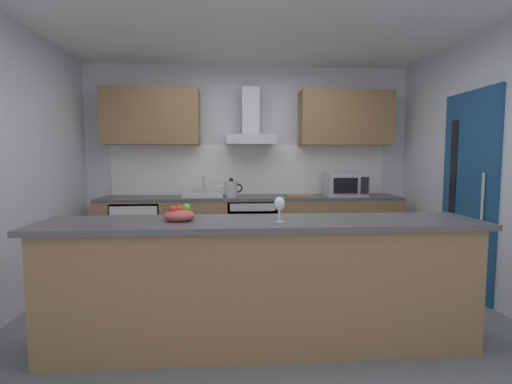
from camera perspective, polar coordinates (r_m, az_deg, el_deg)
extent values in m
cube|color=slate|center=(3.58, 0.83, -17.85)|extent=(5.29, 4.74, 0.02)
cube|color=white|center=(3.52, 0.89, 25.43)|extent=(5.29, 4.74, 0.02)
cube|color=silver|center=(5.22, -1.00, 4.12)|extent=(5.29, 0.12, 2.60)
cube|color=silver|center=(4.13, 33.06, 3.07)|extent=(0.12, 4.74, 2.60)
cube|color=white|center=(5.15, -0.95, 3.33)|extent=(3.64, 0.02, 0.66)
cube|color=olive|center=(4.94, -0.74, -6.10)|extent=(3.77, 0.60, 0.86)
cube|color=#4C4C51|center=(4.87, -0.74, -0.90)|extent=(3.77, 0.60, 0.04)
cube|color=olive|center=(2.87, 0.90, -13.94)|extent=(3.06, 0.52, 0.90)
cube|color=#4C4C51|center=(2.75, 0.92, -4.64)|extent=(3.16, 0.64, 0.04)
cube|color=olive|center=(5.11, -15.36, 10.78)|extent=(1.21, 0.32, 0.70)
cube|color=olive|center=(5.25, 13.23, 10.67)|extent=(1.21, 0.32, 0.70)
cube|color=navy|center=(4.41, 29.14, -0.26)|extent=(0.04, 0.85, 2.05)
cube|color=black|center=(4.59, 27.31, 1.28)|extent=(0.01, 0.11, 1.31)
cylinder|color=#B7BABC|center=(4.16, 30.73, -0.61)|extent=(0.03, 0.03, 0.45)
cube|color=slate|center=(4.91, -0.68, -5.80)|extent=(0.60, 0.56, 0.80)
cube|color=black|center=(4.64, -0.46, -7.25)|extent=(0.50, 0.02, 0.48)
cube|color=#B7BABC|center=(4.57, -0.46, -2.30)|extent=(0.54, 0.02, 0.09)
cylinder|color=#B7BABC|center=(4.56, -0.43, -4.39)|extent=(0.49, 0.02, 0.02)
cube|color=white|center=(5.03, -16.94, -6.16)|extent=(0.58, 0.56, 0.85)
cube|color=silver|center=(4.76, -17.71, -6.82)|extent=(0.55, 0.02, 0.80)
cylinder|color=#B7BABC|center=(4.68, -15.15, -6.42)|extent=(0.02, 0.02, 0.38)
cube|color=#B7BABC|center=(5.03, 13.23, 1.10)|extent=(0.50, 0.36, 0.30)
cube|color=black|center=(4.83, 13.23, 0.94)|extent=(0.30, 0.02, 0.19)
cube|color=black|center=(4.91, 15.90, 0.95)|extent=(0.10, 0.01, 0.21)
cube|color=silver|center=(4.85, -7.87, -0.47)|extent=(0.50, 0.40, 0.04)
cylinder|color=#B7BABC|center=(4.97, -7.80, 0.91)|extent=(0.03, 0.03, 0.26)
cylinder|color=#B7BABC|center=(4.88, -7.87, 2.25)|extent=(0.03, 0.16, 0.03)
cylinder|color=#B7BABC|center=(4.79, -3.74, 0.44)|extent=(0.15, 0.15, 0.20)
sphere|color=black|center=(4.78, -3.74, 1.77)|extent=(0.06, 0.06, 0.06)
cone|color=#B7BABC|center=(4.79, -4.94, 0.91)|extent=(0.09, 0.04, 0.07)
torus|color=black|center=(4.79, -2.66, 0.56)|extent=(0.11, 0.02, 0.11)
cube|color=#B7BABC|center=(4.93, -0.77, 7.79)|extent=(0.62, 0.45, 0.12)
cube|color=#B7BABC|center=(5.01, -0.80, 11.88)|extent=(0.22, 0.22, 0.60)
cylinder|color=silver|center=(2.66, 3.50, -4.47)|extent=(0.07, 0.07, 0.01)
cylinder|color=silver|center=(2.65, 3.50, -3.45)|extent=(0.01, 0.01, 0.09)
ellipsoid|color=silver|center=(2.64, 3.51, -1.75)|extent=(0.08, 0.08, 0.10)
ellipsoid|color=#B24C47|center=(2.78, -11.35, -3.48)|extent=(0.22, 0.22, 0.09)
sphere|color=red|center=(2.76, -12.25, -2.61)|extent=(0.06, 0.06, 0.06)
sphere|color=#66B233|center=(2.80, -10.38, -2.43)|extent=(0.07, 0.07, 0.07)
sphere|color=red|center=(2.78, -11.37, -2.55)|extent=(0.06, 0.06, 0.06)
cube|color=#9E7247|center=(4.89, 6.53, -0.53)|extent=(0.34, 0.23, 0.02)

